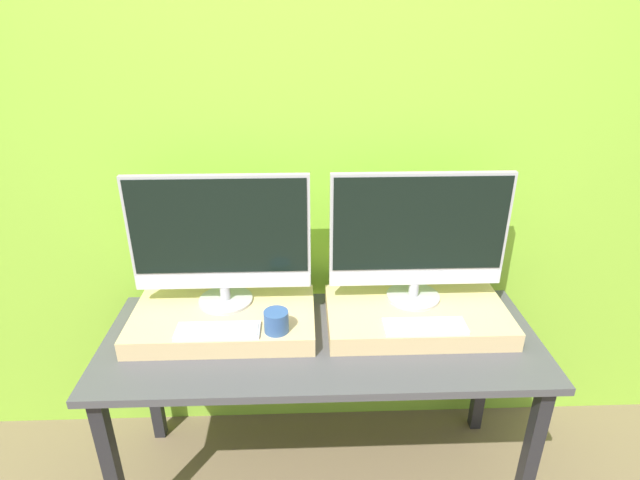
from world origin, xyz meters
The scene contains 9 objects.
wall_back centered at (0.00, 0.71, 1.30)m, with size 8.00×0.04×2.60m.
workbench centered at (0.00, 0.32, 0.65)m, with size 1.65×0.64×0.73m.
wooden_riser_left centered at (-0.38, 0.39, 0.77)m, with size 0.70×0.39×0.07m.
monitor_left centered at (-0.38, 0.47, 1.08)m, with size 0.68×0.21×0.52m.
keyboard_left centered at (-0.38, 0.26, 0.81)m, with size 0.30×0.10×0.01m.
mug centered at (-0.16, 0.26, 0.85)m, with size 0.09×0.09×0.08m.
wooden_riser_right centered at (0.38, 0.39, 0.77)m, with size 0.70×0.39×0.07m.
monitor_right centered at (0.38, 0.47, 1.08)m, with size 0.68×0.21×0.52m.
keyboard_right centered at (0.38, 0.26, 0.81)m, with size 0.30×0.10×0.01m.
Camera 1 is at (-0.06, -1.25, 1.86)m, focal length 28.00 mm.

